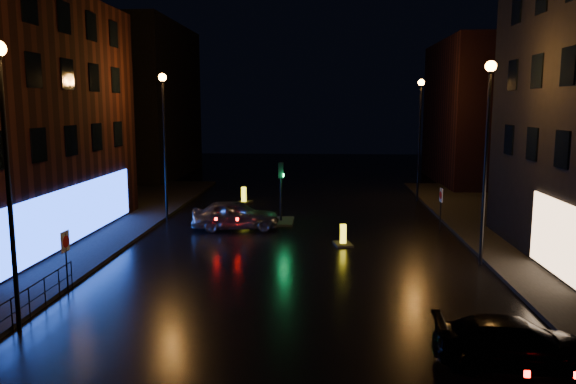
% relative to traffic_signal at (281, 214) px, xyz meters
% --- Properties ---
extents(ground, '(120.00, 120.00, 0.00)m').
position_rel_traffic_signal_xyz_m(ground, '(1.20, -14.00, -0.50)').
color(ground, black).
rests_on(ground, ground).
extents(pavement_left, '(12.00, 44.00, 0.15)m').
position_rel_traffic_signal_xyz_m(pavement_left, '(-12.80, -6.00, -0.43)').
color(pavement_left, black).
rests_on(pavement_left, ground).
extents(building_far_left, '(8.00, 16.00, 14.00)m').
position_rel_traffic_signal_xyz_m(building_far_left, '(-14.80, 21.00, 6.50)').
color(building_far_left, black).
rests_on(building_far_left, ground).
extents(building_far_right, '(8.00, 14.00, 12.00)m').
position_rel_traffic_signal_xyz_m(building_far_right, '(16.20, 18.00, 5.50)').
color(building_far_right, black).
rests_on(building_far_right, ground).
extents(street_lamp_lnear, '(0.44, 0.44, 8.37)m').
position_rel_traffic_signal_xyz_m(street_lamp_lnear, '(-6.60, -16.00, 5.06)').
color(street_lamp_lnear, black).
rests_on(street_lamp_lnear, ground).
extents(street_lamp_lfar, '(0.44, 0.44, 8.37)m').
position_rel_traffic_signal_xyz_m(street_lamp_lfar, '(-6.60, -0.00, 5.06)').
color(street_lamp_lfar, black).
rests_on(street_lamp_lfar, ground).
extents(street_lamp_rnear, '(0.44, 0.44, 8.37)m').
position_rel_traffic_signal_xyz_m(street_lamp_rnear, '(9.00, -8.00, 5.06)').
color(street_lamp_rnear, black).
rests_on(street_lamp_rnear, ground).
extents(street_lamp_rfar, '(0.44, 0.44, 8.37)m').
position_rel_traffic_signal_xyz_m(street_lamp_rfar, '(9.00, 8.00, 5.06)').
color(street_lamp_rfar, black).
rests_on(street_lamp_rfar, ground).
extents(traffic_signal, '(1.40, 2.40, 3.45)m').
position_rel_traffic_signal_xyz_m(traffic_signal, '(0.00, 0.00, 0.00)').
color(traffic_signal, black).
rests_on(traffic_signal, ground).
extents(guard_railing, '(0.05, 6.04, 1.00)m').
position_rel_traffic_signal_xyz_m(guard_railing, '(-6.80, -15.00, 0.24)').
color(guard_railing, black).
rests_on(guard_railing, ground).
extents(silver_hatchback, '(4.87, 2.50, 1.59)m').
position_rel_traffic_signal_xyz_m(silver_hatchback, '(-2.31, -1.94, 0.29)').
color(silver_hatchback, '#9B9CA2').
rests_on(silver_hatchback, ground).
extents(dark_sedan, '(4.26, 1.92, 1.21)m').
position_rel_traffic_signal_xyz_m(dark_sedan, '(7.32, -17.40, 0.10)').
color(dark_sedan, black).
rests_on(dark_sedan, ground).
extents(bollard_near, '(0.98, 1.29, 1.01)m').
position_rel_traffic_signal_xyz_m(bollard_near, '(3.35, -5.08, -0.28)').
color(bollard_near, black).
rests_on(bollard_near, ground).
extents(bollard_far, '(1.16, 1.45, 1.10)m').
position_rel_traffic_signal_xyz_m(bollard_far, '(-3.01, 6.27, -0.26)').
color(bollard_far, black).
rests_on(bollard_far, ground).
extents(road_sign_left, '(0.08, 0.54, 2.23)m').
position_rel_traffic_signal_xyz_m(road_sign_left, '(-6.70, -12.56, 1.17)').
color(road_sign_left, black).
rests_on(road_sign_left, ground).
extents(road_sign_right, '(0.08, 0.54, 2.23)m').
position_rel_traffic_signal_xyz_m(road_sign_right, '(8.69, -1.24, 1.17)').
color(road_sign_right, black).
rests_on(road_sign_right, ground).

